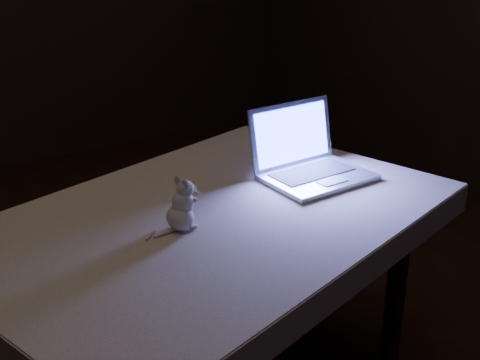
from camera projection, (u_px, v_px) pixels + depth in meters
table at (213, 318)px, 1.92m from camera, size 1.44×1.12×0.68m
tablecloth at (232, 225)px, 1.82m from camera, size 1.54×1.22×0.09m
laptop at (319, 147)px, 1.97m from camera, size 0.33×0.29×0.22m
plush_mouse at (180, 205)px, 1.67m from camera, size 0.11×0.11×0.14m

